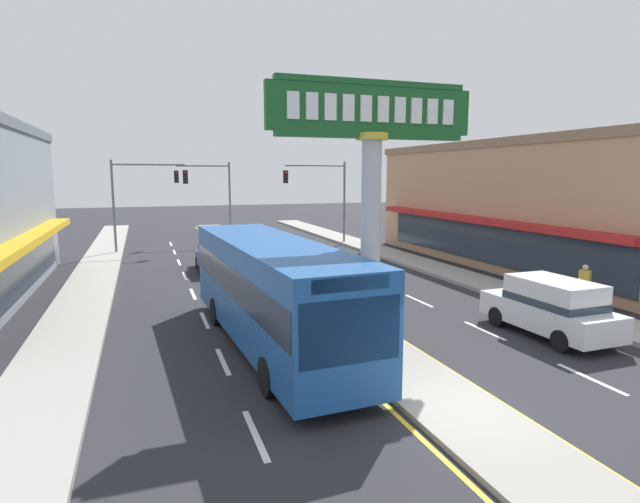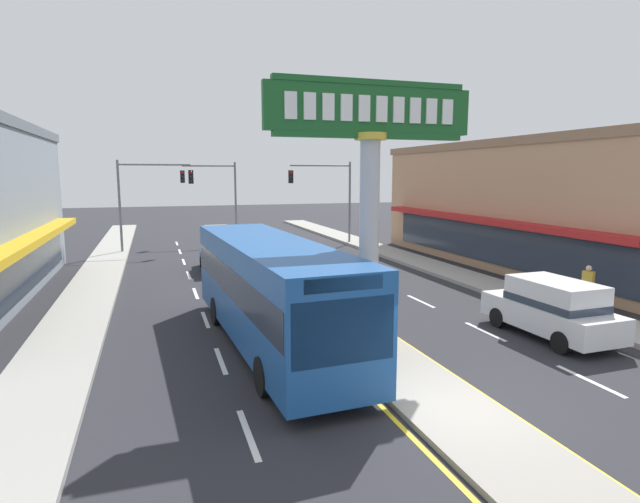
{
  "view_description": "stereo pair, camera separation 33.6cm",
  "coord_description": "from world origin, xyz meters",
  "px_view_note": "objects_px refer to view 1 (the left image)",
  "views": [
    {
      "loc": [
        -6.39,
        -9.29,
        5.25
      ],
      "look_at": [
        -0.6,
        7.4,
        2.6
      ],
      "focal_mm": 28.85,
      "sensor_mm": 36.0,
      "label": 1
    },
    {
      "loc": [
        -6.07,
        -9.4,
        5.25
      ],
      "look_at": [
        -0.6,
        7.4,
        2.6
      ],
      "focal_mm": 28.85,
      "sensor_mm": 36.0,
      "label": 2
    }
  ],
  "objects_px": {
    "district_sign": "(371,213)",
    "pedestrian_near_kerb": "(584,283)",
    "traffic_light_median_far": "(210,188)",
    "sedan_near_right_lane": "(214,257)",
    "suv_near_left_lane": "(551,307)",
    "storefront_right": "(540,204)",
    "traffic_light_left_side": "(141,190)",
    "traffic_light_right_side": "(323,188)",
    "bus_far_right_lane": "(271,287)"
  },
  "relations": [
    {
      "from": "storefront_right",
      "to": "traffic_light_median_far",
      "type": "xyz_separation_m",
      "value": [
        -16.54,
        16.4,
        0.62
      ]
    },
    {
      "from": "storefront_right",
      "to": "suv_near_left_lane",
      "type": "distance_m",
      "value": 14.33
    },
    {
      "from": "pedestrian_near_kerb",
      "to": "traffic_light_left_side",
      "type": "bearing_deg",
      "value": 127.17
    },
    {
      "from": "sedan_near_right_lane",
      "to": "suv_near_left_lane",
      "type": "bearing_deg",
      "value": -59.97
    },
    {
      "from": "traffic_light_right_side",
      "to": "bus_far_right_lane",
      "type": "distance_m",
      "value": 23.2
    },
    {
      "from": "traffic_light_median_far",
      "to": "storefront_right",
      "type": "bearing_deg",
      "value": -44.75
    },
    {
      "from": "storefront_right",
      "to": "traffic_light_median_far",
      "type": "relative_size",
      "value": 3.89
    },
    {
      "from": "storefront_right",
      "to": "traffic_light_left_side",
      "type": "bearing_deg",
      "value": 149.94
    },
    {
      "from": "bus_far_right_lane",
      "to": "suv_near_left_lane",
      "type": "relative_size",
      "value": 2.44
    },
    {
      "from": "traffic_light_median_far",
      "to": "sedan_near_right_lane",
      "type": "relative_size",
      "value": 1.42
    },
    {
      "from": "district_sign",
      "to": "pedestrian_near_kerb",
      "type": "xyz_separation_m",
      "value": [
        9.66,
        1.21,
        -3.03
      ]
    },
    {
      "from": "traffic_light_right_side",
      "to": "sedan_near_right_lane",
      "type": "distance_m",
      "value": 12.58
    },
    {
      "from": "storefront_right",
      "to": "bus_far_right_lane",
      "type": "xyz_separation_m",
      "value": [
        -17.94,
        -8.74,
        -1.71
      ]
    },
    {
      "from": "district_sign",
      "to": "bus_far_right_lane",
      "type": "distance_m",
      "value": 3.76
    },
    {
      "from": "suv_near_left_lane",
      "to": "bus_far_right_lane",
      "type": "bearing_deg",
      "value": 167.08
    },
    {
      "from": "suv_near_left_lane",
      "to": "storefront_right",
      "type": "bearing_deg",
      "value": 49.81
    },
    {
      "from": "district_sign",
      "to": "traffic_light_median_far",
      "type": "distance_m",
      "value": 26.31
    },
    {
      "from": "bus_far_right_lane",
      "to": "suv_near_left_lane",
      "type": "distance_m",
      "value": 9.12
    },
    {
      "from": "traffic_light_left_side",
      "to": "district_sign",
      "type": "bearing_deg",
      "value": -74.11
    },
    {
      "from": "traffic_light_right_side",
      "to": "sedan_near_right_lane",
      "type": "bearing_deg",
      "value": -139.0
    },
    {
      "from": "traffic_light_left_side",
      "to": "suv_near_left_lane",
      "type": "bearing_deg",
      "value": -61.84
    },
    {
      "from": "traffic_light_left_side",
      "to": "sedan_near_right_lane",
      "type": "bearing_deg",
      "value": -65.65
    },
    {
      "from": "traffic_light_left_side",
      "to": "traffic_light_right_side",
      "type": "distance_m",
      "value": 12.71
    },
    {
      "from": "district_sign",
      "to": "suv_near_left_lane",
      "type": "relative_size",
      "value": 1.67
    },
    {
      "from": "bus_far_right_lane",
      "to": "pedestrian_near_kerb",
      "type": "distance_m",
      "value": 12.45
    },
    {
      "from": "district_sign",
      "to": "sedan_near_right_lane",
      "type": "height_order",
      "value": "district_sign"
    },
    {
      "from": "suv_near_left_lane",
      "to": "traffic_light_right_side",
      "type": "bearing_deg",
      "value": 89.3
    },
    {
      "from": "storefront_right",
      "to": "traffic_light_right_side",
      "type": "bearing_deg",
      "value": 125.26
    },
    {
      "from": "district_sign",
      "to": "traffic_light_left_side",
      "type": "distance_m",
      "value": 23.22
    },
    {
      "from": "pedestrian_near_kerb",
      "to": "storefront_right",
      "type": "bearing_deg",
      "value": 57.55
    },
    {
      "from": "storefront_right",
      "to": "pedestrian_near_kerb",
      "type": "height_order",
      "value": "storefront_right"
    },
    {
      "from": "district_sign",
      "to": "pedestrian_near_kerb",
      "type": "relative_size",
      "value": 4.74
    },
    {
      "from": "storefront_right",
      "to": "traffic_light_median_far",
      "type": "bearing_deg",
      "value": 135.25
    },
    {
      "from": "traffic_light_right_side",
      "to": "pedestrian_near_kerb",
      "type": "xyz_separation_m",
      "value": [
        3.3,
        -21.13,
        -3.14
      ]
    },
    {
      "from": "district_sign",
      "to": "traffic_light_left_side",
      "type": "relative_size",
      "value": 1.25
    },
    {
      "from": "traffic_light_right_side",
      "to": "traffic_light_median_far",
      "type": "bearing_deg",
      "value": 153.02
    },
    {
      "from": "traffic_light_right_side",
      "to": "sedan_near_right_lane",
      "type": "xyz_separation_m",
      "value": [
        -9.13,
        -7.93,
        -3.46
      ]
    },
    {
      "from": "storefront_right",
      "to": "district_sign",
      "type": "bearing_deg",
      "value": -146.94
    },
    {
      "from": "storefront_right",
      "to": "bus_far_right_lane",
      "type": "height_order",
      "value": "storefront_right"
    },
    {
      "from": "traffic_light_median_far",
      "to": "suv_near_left_lane",
      "type": "height_order",
      "value": "traffic_light_median_far"
    },
    {
      "from": "pedestrian_near_kerb",
      "to": "suv_near_left_lane",
      "type": "bearing_deg",
      "value": -149.62
    },
    {
      "from": "district_sign",
      "to": "suv_near_left_lane",
      "type": "xyz_separation_m",
      "value": [
        6.07,
        -0.89,
        -3.15
      ]
    },
    {
      "from": "storefront_right",
      "to": "pedestrian_near_kerb",
      "type": "distance_m",
      "value": 10.56
    },
    {
      "from": "traffic_light_left_side",
      "to": "bus_far_right_lane",
      "type": "xyz_separation_m",
      "value": [
        3.59,
        -21.19,
        -2.38
      ]
    },
    {
      "from": "district_sign",
      "to": "traffic_light_left_side",
      "type": "xyz_separation_m",
      "value": [
        -6.36,
        22.33,
        0.11
      ]
    },
    {
      "from": "district_sign",
      "to": "pedestrian_near_kerb",
      "type": "distance_m",
      "value": 10.19
    },
    {
      "from": "sedan_near_right_lane",
      "to": "suv_near_left_lane",
      "type": "height_order",
      "value": "suv_near_left_lane"
    },
    {
      "from": "district_sign",
      "to": "traffic_light_left_side",
      "type": "bearing_deg",
      "value": 105.89
    },
    {
      "from": "pedestrian_near_kerb",
      "to": "traffic_light_right_side",
      "type": "bearing_deg",
      "value": 98.89
    },
    {
      "from": "sedan_near_right_lane",
      "to": "pedestrian_near_kerb",
      "type": "xyz_separation_m",
      "value": [
        12.43,
        -13.19,
        0.32
      ]
    }
  ]
}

